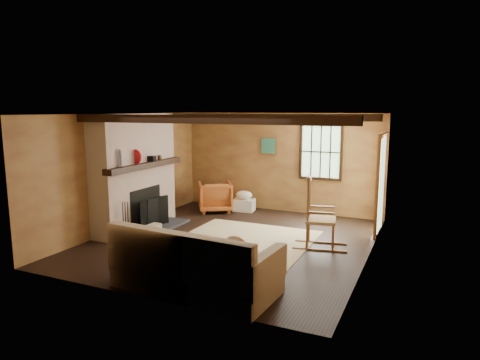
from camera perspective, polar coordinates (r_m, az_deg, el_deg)
The scene contains 10 objects.
ground at distance 8.27m, azimuth -1.01°, elevation -8.09°, with size 5.50×5.50×0.00m, color black.
room_envelope at distance 8.07m, azimuth 1.15°, elevation 3.35°, with size 5.02×5.52×2.44m.
fireplace at distance 9.17m, azimuth -13.73°, elevation 0.47°, with size 1.02×2.30×2.40m.
rug at distance 8.01m, azimuth -0.32°, elevation -8.64°, with size 2.50×3.00×0.01m, color beige.
rocking_chair at distance 7.89m, azimuth 10.38°, elevation -4.90°, with size 1.03×0.67×1.32m.
sofa at distance 6.02m, azimuth -6.19°, elevation -11.59°, with size 2.37×1.19×0.93m.
firewood_pile at distance 11.28m, azimuth -3.81°, elevation -2.71°, with size 0.67×0.12×0.25m.
laundry_basket at distance 10.59m, azimuth 0.55°, elevation -3.34°, with size 0.50×0.38×0.30m, color white.
basket_pillow at distance 10.54m, azimuth 0.55°, elevation -2.00°, with size 0.41×0.33×0.20m, color beige.
armchair at distance 10.53m, azimuth -3.34°, elevation -2.23°, with size 0.78×0.80×0.73m, color #BF6026.
Camera 1 is at (3.37, -7.13, 2.48)m, focal length 32.00 mm.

